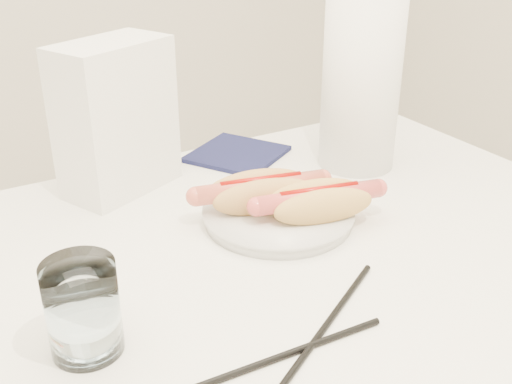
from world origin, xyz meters
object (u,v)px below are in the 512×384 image
hotdog_left (261,192)px  napkin_box (116,118)px  plate (278,216)px  hotdog_right (319,202)px  paper_towel_roll (361,83)px  water_glass (83,309)px  table (238,306)px

hotdog_left → napkin_box: bearing=136.7°
hotdog_left → plate: bearing=-42.0°
hotdog_right → napkin_box: napkin_box is taller
paper_towel_roll → plate: bearing=-154.2°
paper_towel_roll → hotdog_right: bearing=-141.1°
water_glass → napkin_box: bearing=65.3°
plate → paper_towel_roll: paper_towel_roll is taller
table → water_glass: (-0.21, -0.06, 0.11)m
napkin_box → hotdog_left: bearing=-79.9°
hotdog_right → paper_towel_roll: paper_towel_roll is taller
table → hotdog_right: size_ratio=6.33×
table → water_glass: water_glass is taller
plate → water_glass: 0.36m
hotdog_right → paper_towel_roll: (0.20, 0.16, 0.11)m
hotdog_right → water_glass: water_glass is taller
plate → hotdog_right: size_ratio=1.14×
hotdog_right → paper_towel_roll: size_ratio=0.64×
table → water_glass: 0.25m
hotdog_left → paper_towel_roll: (0.25, 0.09, 0.11)m
hotdog_left → water_glass: bearing=-140.4°
napkin_box → paper_towel_roll: (0.39, -0.12, 0.03)m
plate → paper_towel_roll: size_ratio=0.72×
hotdog_left → hotdog_right: (0.06, -0.07, -0.00)m
plate → hotdog_right: bearing=-47.9°
plate → water_glass: bearing=-157.3°
paper_towel_roll → napkin_box: bearing=163.4°
hotdog_right → napkin_box: size_ratio=0.79×
water_glass → hotdog_left: bearing=27.2°
table → paper_towel_roll: (0.35, 0.19, 0.21)m
plate → hotdog_right: hotdog_right is taller
table → paper_towel_roll: paper_towel_roll is taller
hotdog_left → water_glass: size_ratio=1.85×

